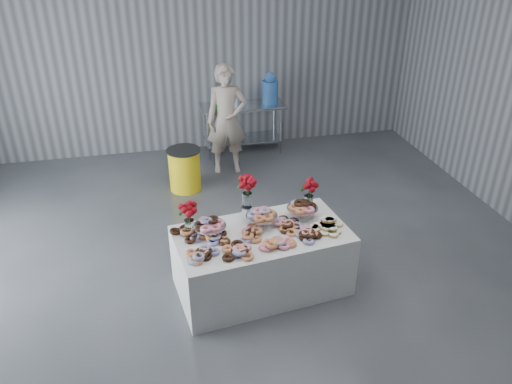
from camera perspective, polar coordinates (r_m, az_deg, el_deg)
ground at (r=5.75m, az=-1.07°, el=-12.37°), size 9.00×9.00×0.00m
room_walls at (r=4.51m, az=-5.07°, el=13.97°), size 8.04×9.04×4.02m
display_table at (r=5.72m, az=0.68°, el=-7.84°), size 2.01×1.23×0.75m
prep_table at (r=9.08m, az=-1.53°, el=8.25°), size 1.50×0.60×0.90m
donut_mounds at (r=5.44m, az=0.82°, el=-4.58°), size 1.89×1.02×0.09m
cake_stand_left at (r=5.41m, az=-5.33°, el=-3.71°), size 0.36×0.36×0.17m
cake_stand_mid at (r=5.56m, az=0.65°, el=-2.60°), size 0.36×0.36×0.17m
cake_stand_right at (r=5.73m, az=5.33°, el=-1.71°), size 0.36×0.36×0.17m
danish_pile at (r=5.63m, az=8.42°, el=-3.54°), size 0.48×0.48×0.11m
bouquet_left at (r=5.38m, az=-7.74°, el=-2.14°), size 0.26×0.26×0.42m
bouquet_right at (r=5.83m, az=6.12°, el=0.57°), size 0.26×0.26×0.42m
bouquet_center at (r=5.58m, az=-1.02°, el=0.32°), size 0.26×0.26×0.57m
water_jug at (r=9.02m, az=1.61°, el=11.66°), size 0.28×0.28×0.55m
drink_bottles at (r=8.80m, az=-3.51°, el=10.40°), size 0.54×0.08×0.27m
person at (r=8.26m, az=-3.36°, el=8.25°), size 0.69×0.48×1.82m
trash_barrel at (r=7.91m, az=-8.16°, el=2.57°), size 0.53×0.53×0.68m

